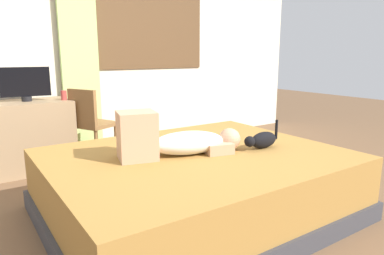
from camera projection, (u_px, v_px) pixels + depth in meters
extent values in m
plane|color=brown|center=(216.00, 219.00, 2.63)|extent=(16.00, 16.00, 0.00)
cube|color=beige|center=(97.00, 35.00, 4.30)|extent=(6.40, 0.12, 2.90)
cube|color=brown|center=(152.00, 27.00, 4.63)|extent=(1.52, 0.02, 1.08)
cube|color=white|center=(152.00, 27.00, 4.63)|extent=(1.44, 0.02, 1.00)
cube|color=#38383D|center=(196.00, 205.00, 2.72)|extent=(2.18, 1.75, 0.14)
cube|color=olive|center=(196.00, 175.00, 2.67)|extent=(2.12, 1.70, 0.35)
ellipsoid|color=silver|center=(188.00, 143.00, 2.60)|extent=(0.61, 0.39, 0.17)
sphere|color=tan|center=(229.00, 139.00, 2.71)|extent=(0.17, 0.17, 0.17)
cube|color=tan|center=(137.00, 136.00, 2.45)|extent=(0.31, 0.30, 0.34)
cube|color=tan|center=(215.00, 146.00, 2.68)|extent=(0.26, 0.32, 0.08)
ellipsoid|color=black|center=(264.00, 140.00, 2.76)|extent=(0.26, 0.12, 0.13)
sphere|color=black|center=(250.00, 142.00, 2.67)|extent=(0.08, 0.08, 0.08)
cylinder|color=black|center=(277.00, 130.00, 2.84)|extent=(0.02, 0.02, 0.16)
cube|color=#997A56|center=(27.00, 136.00, 3.68)|extent=(0.90, 0.56, 0.74)
cylinder|color=black|center=(27.00, 99.00, 3.62)|extent=(0.10, 0.10, 0.05)
cube|color=black|center=(25.00, 82.00, 3.58)|extent=(0.48, 0.09, 0.30)
cylinder|color=#B23D38|center=(64.00, 95.00, 3.71)|extent=(0.06, 0.06, 0.10)
cylinder|color=brown|center=(97.00, 141.00, 4.10)|extent=(0.04, 0.04, 0.44)
cylinder|color=brown|center=(116.00, 144.00, 3.95)|extent=(0.04, 0.04, 0.44)
cylinder|color=brown|center=(76.00, 147.00, 3.84)|extent=(0.04, 0.04, 0.44)
cylinder|color=brown|center=(97.00, 150.00, 3.70)|extent=(0.04, 0.04, 0.44)
cube|color=brown|center=(95.00, 124.00, 3.85)|extent=(0.51, 0.51, 0.04)
cube|color=brown|center=(82.00, 107.00, 3.66)|extent=(0.20, 0.36, 0.38)
cube|color=#ADCC75|center=(80.00, 57.00, 4.12)|extent=(0.44, 0.06, 2.36)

